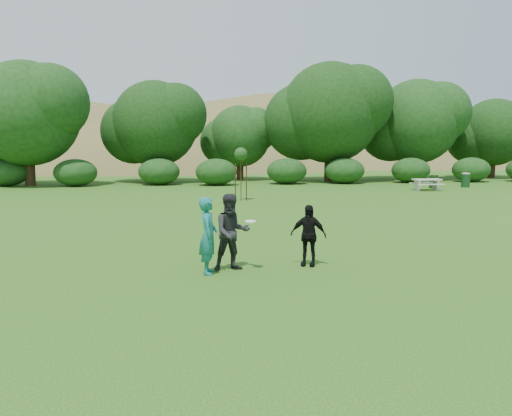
{
  "coord_description": "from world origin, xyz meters",
  "views": [
    {
      "loc": [
        -2.3,
        -11.65,
        2.98
      ],
      "look_at": [
        0.0,
        3.0,
        1.1
      ],
      "focal_mm": 35.0,
      "sensor_mm": 36.0,
      "label": 1
    }
  ],
  "objects_px": {
    "player_teal": "(208,236)",
    "player_grey": "(232,232)",
    "trash_can_near": "(434,182)",
    "sapling": "(241,156)",
    "picnic_table": "(427,183)",
    "player_black": "(308,235)",
    "trash_can_lidded": "(466,180)"
  },
  "relations": [
    {
      "from": "trash_can_lidded",
      "to": "sapling",
      "type": "bearing_deg",
      "value": -160.2
    },
    {
      "from": "player_black",
      "to": "trash_can_near",
      "type": "bearing_deg",
      "value": 81.66
    },
    {
      "from": "player_teal",
      "to": "trash_can_near",
      "type": "height_order",
      "value": "player_teal"
    },
    {
      "from": "player_grey",
      "to": "picnic_table",
      "type": "height_order",
      "value": "player_grey"
    },
    {
      "from": "player_black",
      "to": "trash_can_lidded",
      "type": "distance_m",
      "value": 26.91
    },
    {
      "from": "trash_can_near",
      "to": "player_black",
      "type": "bearing_deg",
      "value": -125.15
    },
    {
      "from": "player_black",
      "to": "picnic_table",
      "type": "relative_size",
      "value": 0.85
    },
    {
      "from": "picnic_table",
      "to": "trash_can_lidded",
      "type": "height_order",
      "value": "trash_can_lidded"
    },
    {
      "from": "player_grey",
      "to": "picnic_table",
      "type": "bearing_deg",
      "value": 42.46
    },
    {
      "from": "trash_can_near",
      "to": "sapling",
      "type": "relative_size",
      "value": 0.32
    },
    {
      "from": "player_grey",
      "to": "trash_can_lidded",
      "type": "xyz_separation_m",
      "value": [
        18.94,
        20.96,
        -0.38
      ]
    },
    {
      "from": "player_black",
      "to": "picnic_table",
      "type": "bearing_deg",
      "value": 82.13
    },
    {
      "from": "sapling",
      "to": "trash_can_lidded",
      "type": "height_order",
      "value": "sapling"
    },
    {
      "from": "player_black",
      "to": "trash_can_lidded",
      "type": "bearing_deg",
      "value": 77.53
    },
    {
      "from": "picnic_table",
      "to": "trash_can_near",
      "type": "bearing_deg",
      "value": 49.49
    },
    {
      "from": "player_teal",
      "to": "picnic_table",
      "type": "distance_m",
      "value": 24.78
    },
    {
      "from": "trash_can_near",
      "to": "picnic_table",
      "type": "relative_size",
      "value": 0.5
    },
    {
      "from": "player_grey",
      "to": "trash_can_lidded",
      "type": "height_order",
      "value": "player_grey"
    },
    {
      "from": "player_teal",
      "to": "player_black",
      "type": "xyz_separation_m",
      "value": [
        2.49,
        0.4,
        -0.13
      ]
    },
    {
      "from": "player_grey",
      "to": "trash_can_near",
      "type": "height_order",
      "value": "player_grey"
    },
    {
      "from": "player_black",
      "to": "sapling",
      "type": "relative_size",
      "value": 0.54
    },
    {
      "from": "player_teal",
      "to": "player_grey",
      "type": "height_order",
      "value": "player_grey"
    },
    {
      "from": "sapling",
      "to": "player_black",
      "type": "bearing_deg",
      "value": -90.74
    },
    {
      "from": "sapling",
      "to": "player_teal",
      "type": "bearing_deg",
      "value": -100.02
    },
    {
      "from": "sapling",
      "to": "player_grey",
      "type": "bearing_deg",
      "value": -98.02
    },
    {
      "from": "sapling",
      "to": "picnic_table",
      "type": "bearing_deg",
      "value": 17.75
    },
    {
      "from": "player_grey",
      "to": "picnic_table",
      "type": "distance_m",
      "value": 24.21
    },
    {
      "from": "player_black",
      "to": "trash_can_lidded",
      "type": "height_order",
      "value": "player_black"
    },
    {
      "from": "trash_can_lidded",
      "to": "player_grey",
      "type": "bearing_deg",
      "value": -132.1
    },
    {
      "from": "trash_can_near",
      "to": "picnic_table",
      "type": "height_order",
      "value": "trash_can_near"
    },
    {
      "from": "player_teal",
      "to": "player_grey",
      "type": "distance_m",
      "value": 0.64
    },
    {
      "from": "player_grey",
      "to": "trash_can_near",
      "type": "xyz_separation_m",
      "value": [
        16.3,
        20.57,
        -0.47
      ]
    }
  ]
}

